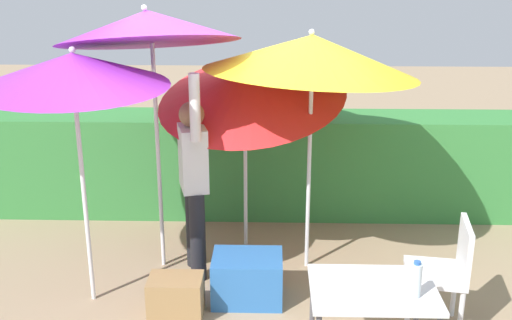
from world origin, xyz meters
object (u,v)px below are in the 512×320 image
(chair_plastic, at_px, (445,269))
(bottle_water, at_px, (416,280))
(umbrella_orange, at_px, (148,27))
(umbrella_yellow, at_px, (73,70))
(crate_cardboard, at_px, (176,297))
(person_vendor, at_px, (194,176))
(umbrella_navy, at_px, (250,83))
(cooler_box, at_px, (247,278))
(folding_table, at_px, (372,300))
(umbrella_rainbow, at_px, (312,54))

(chair_plastic, distance_m, bottle_water, 0.99)
(umbrella_orange, xyz_separation_m, umbrella_yellow, (-0.46, -0.62, -0.26))
(umbrella_yellow, relative_size, crate_cardboard, 4.93)
(person_vendor, distance_m, bottle_water, 2.29)
(umbrella_navy, relative_size, person_vendor, 1.14)
(umbrella_yellow, bearing_deg, cooler_box, 1.13)
(umbrella_navy, distance_m, bottle_water, 2.61)
(crate_cardboard, distance_m, folding_table, 1.70)
(umbrella_yellow, height_order, umbrella_navy, umbrella_navy)
(umbrella_yellow, height_order, folding_table, umbrella_yellow)
(cooler_box, bearing_deg, umbrella_orange, 144.95)
(umbrella_yellow, xyz_separation_m, chair_plastic, (2.81, -0.35, -1.44))
(person_vendor, bearing_deg, umbrella_navy, 50.67)
(umbrella_rainbow, relative_size, cooler_box, 3.81)
(umbrella_orange, xyz_separation_m, folding_table, (1.69, -1.68, -1.54))
(chair_plastic, bearing_deg, umbrella_navy, 137.08)
(umbrella_rainbow, bearing_deg, bottle_water, -72.88)
(umbrella_orange, xyz_separation_m, crate_cardboard, (0.28, -0.86, -2.03))
(umbrella_orange, relative_size, person_vendor, 1.34)
(umbrella_navy, distance_m, folding_table, 2.51)
(umbrella_yellow, bearing_deg, bottle_water, -26.10)
(folding_table, xyz_separation_m, bottle_water, (0.24, -0.10, 0.21))
(bottle_water, bearing_deg, umbrella_orange, 137.18)
(chair_plastic, bearing_deg, bottle_water, -117.73)
(umbrella_orange, distance_m, crate_cardboard, 2.23)
(umbrella_orange, distance_m, person_vendor, 1.32)
(person_vendor, distance_m, crate_cardboard, 1.07)
(chair_plastic, height_order, bottle_water, bottle_water)
(bottle_water, bearing_deg, crate_cardboard, 150.81)
(folding_table, height_order, bottle_water, bottle_water)
(umbrella_yellow, relative_size, cooler_box, 3.64)
(umbrella_orange, height_order, chair_plastic, umbrella_orange)
(chair_plastic, bearing_deg, folding_table, -132.94)
(crate_cardboard, height_order, folding_table, folding_table)
(person_vendor, bearing_deg, cooler_box, -44.03)
(chair_plastic, height_order, folding_table, chair_plastic)
(cooler_box, bearing_deg, folding_table, -52.17)
(umbrella_rainbow, distance_m, umbrella_orange, 1.38)
(umbrella_yellow, relative_size, umbrella_navy, 0.99)
(umbrella_orange, height_order, bottle_water, umbrella_orange)
(umbrella_rainbow, height_order, bottle_water, umbrella_rainbow)
(umbrella_rainbow, bearing_deg, crate_cardboard, -140.47)
(umbrella_yellow, relative_size, person_vendor, 1.13)
(umbrella_rainbow, bearing_deg, umbrella_yellow, -160.49)
(umbrella_navy, bearing_deg, person_vendor, -129.33)
(umbrella_orange, distance_m, umbrella_navy, 1.09)
(umbrella_rainbow, height_order, chair_plastic, umbrella_rainbow)
(umbrella_yellow, height_order, cooler_box, umbrella_yellow)
(folding_table, relative_size, bottle_water, 3.33)
(folding_table, bearing_deg, umbrella_yellow, 153.62)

